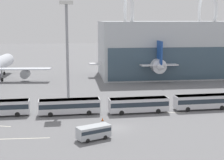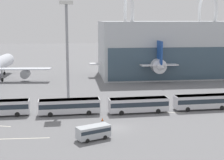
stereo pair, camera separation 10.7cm
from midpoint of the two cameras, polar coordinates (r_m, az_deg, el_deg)
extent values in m
plane|color=slate|center=(62.50, 1.00, -7.96)|extent=(440.00, 440.00, 0.00)
torus|color=white|center=(115.85, 2.79, 11.32)|extent=(1.10, 15.58, 15.58)
torus|color=white|center=(123.44, 15.56, 10.90)|extent=(1.10, 15.58, 15.58)
sphere|color=silver|center=(130.74, -16.89, 3.26)|extent=(4.39, 4.39, 4.39)
cylinder|color=gray|center=(111.03, -14.18, 0.98)|extent=(3.04, 3.36, 2.76)
cylinder|color=gray|center=(125.90, -17.47, 1.91)|extent=(0.36, 0.36, 3.76)
cylinder|color=black|center=(126.17, -17.42, 1.07)|extent=(0.55, 1.14, 1.10)
cylinder|color=gray|center=(112.81, -17.80, 0.99)|extent=(0.36, 0.36, 3.76)
cylinder|color=black|center=(113.11, -17.74, 0.05)|extent=(0.55, 1.14, 1.10)
cylinder|color=white|center=(121.94, 5.23, 3.40)|extent=(6.74, 37.44, 4.42)
sphere|color=white|center=(139.82, 3.14, 4.29)|extent=(4.33, 4.33, 4.33)
cone|color=white|center=(104.30, 8.02, 2.20)|extent=(4.70, 8.42, 4.20)
cube|color=white|center=(119.86, 5.52, 2.91)|extent=(38.87, 5.53, 0.35)
cylinder|color=gray|center=(117.49, 0.41, 2.18)|extent=(2.27, 3.71, 2.05)
cylinder|color=gray|center=(123.48, 10.35, 2.40)|extent=(2.27, 3.71, 2.05)
cube|color=#1E4799|center=(104.67, 7.92, 4.54)|extent=(0.71, 4.95, 7.05)
cube|color=white|center=(105.10, 7.87, 2.51)|extent=(11.66, 3.91, 0.28)
cylinder|color=gray|center=(134.21, 3.75, 2.94)|extent=(0.36, 0.36, 4.20)
cylinder|color=black|center=(134.48, 3.74, 2.05)|extent=(0.52, 1.13, 1.10)
cylinder|color=gray|center=(119.33, 4.18, 2.04)|extent=(0.36, 0.36, 4.20)
cylinder|color=black|center=(119.65, 4.17, 1.04)|extent=(0.52, 1.13, 1.10)
cylinder|color=gray|center=(120.92, 6.81, 2.10)|extent=(0.36, 0.36, 4.20)
cylinder|color=black|center=(121.23, 6.79, 1.11)|extent=(0.52, 1.13, 1.10)
cylinder|color=black|center=(74.21, -15.24, -5.00)|extent=(1.01, 0.34, 1.00)
cylinder|color=black|center=(71.72, -15.43, -5.53)|extent=(1.01, 0.34, 1.00)
cube|color=silver|center=(71.16, -7.06, -4.31)|extent=(12.62, 3.31, 2.77)
cube|color=#232D38|center=(71.09, -7.06, -4.09)|extent=(12.37, 3.33, 0.97)
cube|color=silver|center=(70.84, -7.08, -3.27)|extent=(12.24, 3.21, 0.12)
cylinder|color=black|center=(72.98, -4.03, -4.91)|extent=(1.01, 0.34, 1.00)
cylinder|color=black|center=(70.49, -3.82, -5.45)|extent=(1.01, 0.34, 1.00)
cylinder|color=black|center=(72.69, -10.15, -5.11)|extent=(1.01, 0.34, 1.00)
cylinder|color=black|center=(70.19, -10.17, -5.66)|extent=(1.01, 0.34, 1.00)
cube|color=silver|center=(72.01, 4.47, -4.09)|extent=(12.63, 3.36, 2.77)
cube|color=#232D38|center=(71.94, 4.47, -3.87)|extent=(12.38, 3.38, 0.97)
cube|color=silver|center=(71.70, 4.48, -3.06)|extent=(12.25, 3.26, 0.12)
cylinder|color=black|center=(74.55, 7.11, -4.64)|extent=(1.01, 0.35, 1.00)
cylinder|color=black|center=(72.16, 7.71, -5.15)|extent=(1.01, 0.35, 1.00)
cylinder|color=black|center=(72.73, 1.23, -4.94)|extent=(1.01, 0.35, 1.00)
cylinder|color=black|center=(70.28, 1.63, -5.48)|extent=(1.01, 0.35, 1.00)
cube|color=silver|center=(77.04, 14.86, -3.46)|extent=(12.62, 3.34, 2.77)
cube|color=#232D38|center=(76.97, 14.87, -3.26)|extent=(12.38, 3.35, 0.97)
cube|color=silver|center=(76.74, 14.90, -2.49)|extent=(12.25, 3.24, 0.12)
cylinder|color=black|center=(80.11, 16.97, -3.97)|extent=(1.01, 0.34, 1.00)
cylinder|color=black|center=(77.88, 17.82, -4.42)|extent=(1.01, 0.34, 1.00)
cylinder|color=black|center=(77.00, 11.78, -4.30)|extent=(1.01, 0.34, 1.00)
cylinder|color=black|center=(74.68, 12.50, -4.78)|extent=(1.01, 0.34, 1.00)
cube|color=#B2B7BC|center=(56.55, -3.07, -8.58)|extent=(5.93, 4.17, 1.98)
cube|color=#232D38|center=(56.45, -3.07, -8.28)|extent=(5.78, 4.12, 0.59)
cylinder|color=black|center=(55.32, -4.06, -10.05)|extent=(0.73, 0.48, 0.70)
cylinder|color=black|center=(57.05, -4.98, -9.43)|extent=(0.73, 0.48, 0.70)
cylinder|color=black|center=(56.73, -1.12, -9.51)|extent=(0.73, 0.48, 0.70)
cylinder|color=black|center=(58.41, -2.11, -8.92)|extent=(0.73, 0.48, 0.70)
cylinder|color=gray|center=(77.96, -7.39, 4.08)|extent=(0.61, 0.61, 22.61)
cube|color=silver|center=(77.61, -7.59, 12.63)|extent=(2.98, 2.98, 0.74)
cube|color=silver|center=(73.41, 8.65, -5.32)|extent=(8.72, 2.63, 0.01)
cube|color=silver|center=(74.12, -7.87, -5.14)|extent=(8.45, 2.96, 0.01)
cube|color=silver|center=(59.04, -14.36, -9.39)|extent=(8.35, 0.60, 0.01)
cube|color=black|center=(66.67, -1.56, -6.79)|extent=(0.49, 0.49, 0.02)
cone|color=#EA5914|center=(66.57, -1.56, -6.52)|extent=(0.36, 0.36, 0.63)
camera|label=1|loc=(0.05, -89.97, 0.01)|focal=55.00mm
camera|label=2|loc=(0.05, 90.03, -0.01)|focal=55.00mm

